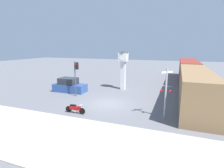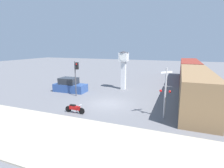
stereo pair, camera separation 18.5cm
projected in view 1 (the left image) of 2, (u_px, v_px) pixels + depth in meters
ground_plane at (108, 104)px, 17.81m from camera, size 120.00×120.00×0.00m
sidewalk_strip at (65, 138)px, 10.98m from camera, size 36.00×6.00×0.10m
motorcycle at (75, 109)px, 15.17m from camera, size 1.92×0.41×0.85m
clock_tower at (123, 64)px, 23.19m from camera, size 1.33×1.33×5.12m
freight_train at (191, 77)px, 23.63m from camera, size 2.80×26.46×3.40m
traffic_light at (76, 73)px, 19.93m from camera, size 0.50×0.35×4.06m
railroad_crossing_signal at (166, 91)px, 13.83m from camera, size 0.90×0.82×4.11m
parked_car at (70, 86)px, 22.40m from camera, size 4.23×1.88×1.80m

